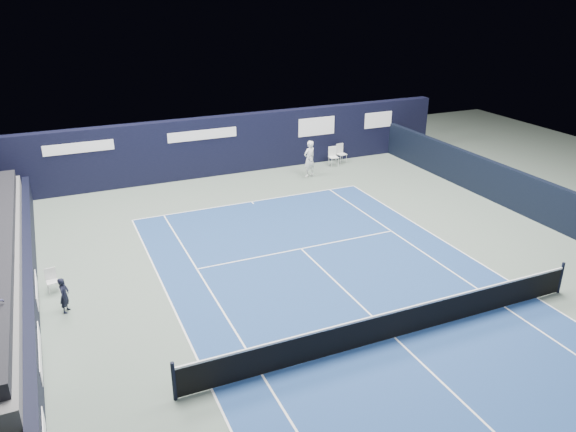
{
  "coord_description": "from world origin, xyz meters",
  "views": [
    {
      "loc": [
        -8.3,
        -11.18,
        9.48
      ],
      "look_at": [
        -0.39,
        6.77,
        1.3
      ],
      "focal_mm": 35.0,
      "sensor_mm": 36.0,
      "label": 1
    }
  ],
  "objects_px": {
    "folding_chair_back_b": "(341,152)",
    "tennis_player": "(309,159)",
    "line_judge_chair": "(51,279)",
    "tennis_net": "(396,323)",
    "folding_chair_back_a": "(333,153)"
  },
  "relations": [
    {
      "from": "folding_chair_back_b",
      "to": "tennis_player",
      "type": "height_order",
      "value": "tennis_player"
    },
    {
      "from": "line_judge_chair",
      "to": "tennis_net",
      "type": "height_order",
      "value": "tennis_net"
    },
    {
      "from": "folding_chair_back_b",
      "to": "tennis_player",
      "type": "relative_size",
      "value": 0.56
    },
    {
      "from": "line_judge_chair",
      "to": "tennis_net",
      "type": "distance_m",
      "value": 11.21
    },
    {
      "from": "folding_chair_back_b",
      "to": "line_judge_chair",
      "type": "distance_m",
      "value": 18.04
    },
    {
      "from": "folding_chair_back_a",
      "to": "folding_chair_back_b",
      "type": "height_order",
      "value": "folding_chair_back_b"
    },
    {
      "from": "folding_chair_back_b",
      "to": "folding_chair_back_a",
      "type": "bearing_deg",
      "value": -163.55
    },
    {
      "from": "folding_chair_back_a",
      "to": "line_judge_chair",
      "type": "relative_size",
      "value": 1.3
    },
    {
      "from": "tennis_player",
      "to": "folding_chair_back_a",
      "type": "bearing_deg",
      "value": 31.49
    },
    {
      "from": "line_judge_chair",
      "to": "tennis_player",
      "type": "height_order",
      "value": "tennis_player"
    },
    {
      "from": "tennis_net",
      "to": "line_judge_chair",
      "type": "bearing_deg",
      "value": 142.41
    },
    {
      "from": "folding_chair_back_b",
      "to": "line_judge_chair",
      "type": "xyz_separation_m",
      "value": [
        -15.71,
        -8.87,
        -0.15
      ]
    },
    {
      "from": "tennis_net",
      "to": "folding_chair_back_a",
      "type": "bearing_deg",
      "value": 68.25
    },
    {
      "from": "folding_chair_back_a",
      "to": "folding_chair_back_b",
      "type": "bearing_deg",
      "value": 26.36
    },
    {
      "from": "tennis_player",
      "to": "tennis_net",
      "type": "bearing_deg",
      "value": -106.12
    }
  ]
}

